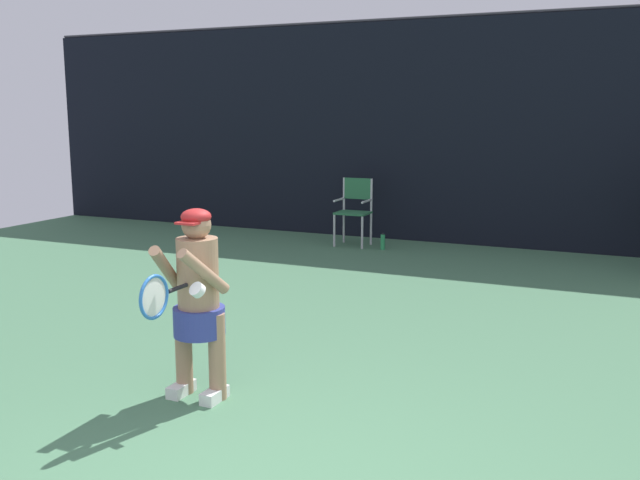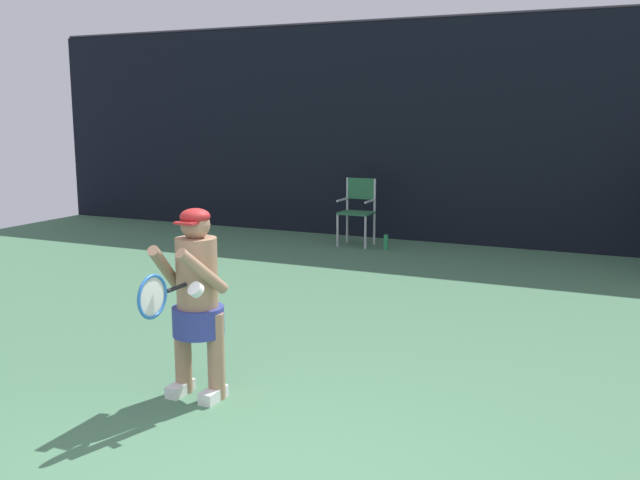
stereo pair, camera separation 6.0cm
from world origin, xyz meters
name	(u,v)px [view 1 (the left image)]	position (x,y,z in m)	size (l,w,h in m)	color
backdrop_screen	(516,133)	(0.00, 8.50, 1.81)	(18.00, 0.12, 3.66)	black
umpire_chair	(354,207)	(-2.37, 7.68, 0.62)	(0.52, 0.44, 1.08)	#B7B7BC
water_bottle	(383,242)	(-1.81, 7.48, 0.12)	(0.07, 0.07, 0.27)	#2B9253
tennis_player	(198,297)	(-1.16, 1.33, 0.78)	(0.52, 0.59, 1.45)	white
tennis_racket	(156,296)	(-1.15, 0.83, 0.91)	(0.03, 0.60, 0.31)	black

